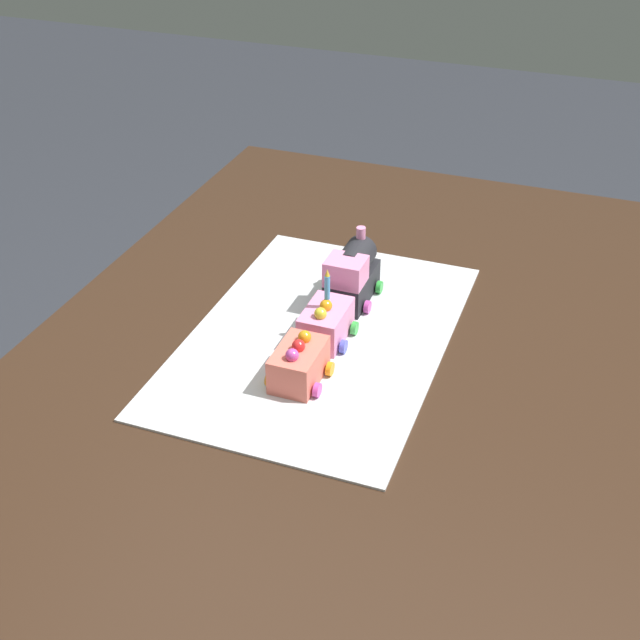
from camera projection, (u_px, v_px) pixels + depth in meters
The scene contains 7 objects.
ground_plane at pixel (345, 630), 1.79m from camera, with size 8.00×8.00×0.00m, color #2D3038.
dining_table at pixel (351, 392), 1.44m from camera, with size 1.40×1.00×0.74m.
cake_board at pixel (320, 336), 1.39m from camera, with size 0.60×0.40×0.00m, color silver.
cake_locomotive at pixel (352, 275), 1.45m from camera, with size 0.14×0.08×0.12m.
cake_car_tanker_bubblegum at pixel (326, 323), 1.36m from camera, with size 0.10×0.08×0.07m.
cake_car_gondola_coral at pixel (299, 364), 1.27m from camera, with size 0.10×0.08×0.07m.
birthday_candle at pixel (327, 285), 1.33m from camera, with size 0.01×0.01×0.05m.
Camera 1 is at (1.09, 0.35, 1.53)m, focal length 47.99 mm.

